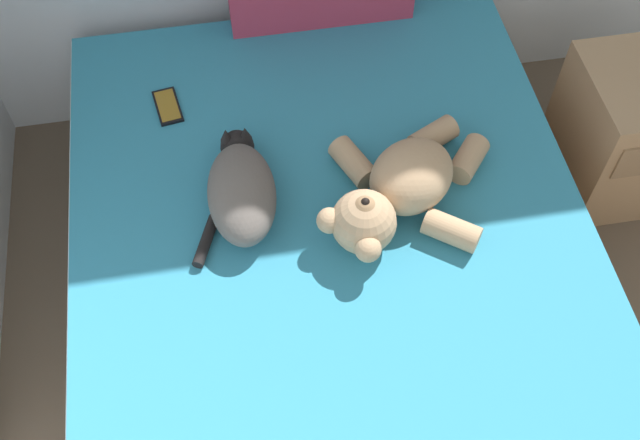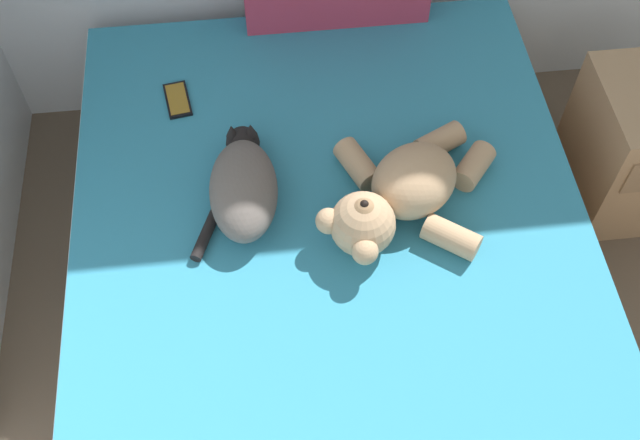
{
  "view_description": "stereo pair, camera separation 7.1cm",
  "coord_description": "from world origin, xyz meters",
  "px_view_note": "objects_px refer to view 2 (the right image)",
  "views": [
    {
      "loc": [
        0.84,
        1.54,
        2.26
      ],
      "look_at": [
        1.04,
        2.69,
        0.53
      ],
      "focal_mm": 42.65,
      "sensor_mm": 36.0,
      "label": 1
    },
    {
      "loc": [
        0.91,
        1.53,
        2.26
      ],
      "look_at": [
        1.04,
        2.69,
        0.53
      ],
      "focal_mm": 42.65,
      "sensor_mm": 36.0,
      "label": 2
    }
  ],
  "objects_px": {
    "cat": "(243,185)",
    "cell_phone": "(178,100)",
    "teddy_bear": "(400,194)",
    "bed": "(333,287)"
  },
  "relations": [
    {
      "from": "bed",
      "to": "cell_phone",
      "type": "bearing_deg",
      "value": 126.17
    },
    {
      "from": "cell_phone",
      "to": "teddy_bear",
      "type": "bearing_deg",
      "value": -38.81
    },
    {
      "from": "bed",
      "to": "cell_phone",
      "type": "distance_m",
      "value": 0.77
    },
    {
      "from": "cat",
      "to": "bed",
      "type": "bearing_deg",
      "value": -36.42
    },
    {
      "from": "cat",
      "to": "cell_phone",
      "type": "xyz_separation_m",
      "value": [
        -0.19,
        0.41,
        -0.07
      ]
    },
    {
      "from": "teddy_bear",
      "to": "cell_phone",
      "type": "xyz_separation_m",
      "value": [
        -0.62,
        0.5,
        -0.08
      ]
    },
    {
      "from": "bed",
      "to": "teddy_bear",
      "type": "distance_m",
      "value": 0.39
    },
    {
      "from": "cell_phone",
      "to": "cat",
      "type": "bearing_deg",
      "value": -65.08
    },
    {
      "from": "bed",
      "to": "cat",
      "type": "bearing_deg",
      "value": 143.58
    },
    {
      "from": "cat",
      "to": "teddy_bear",
      "type": "relative_size",
      "value": 0.75
    }
  ]
}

